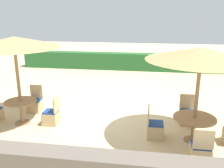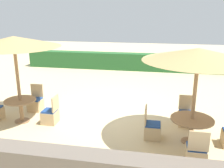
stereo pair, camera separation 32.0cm
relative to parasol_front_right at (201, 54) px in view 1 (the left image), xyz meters
The scene contains 12 objects.
ground_plane 3.89m from the parasol_front_right, 148.96° to the left, with size 40.00×40.00×0.00m, color #D1BA8C.
hedge_row 9.01m from the parasol_front_right, 107.21° to the left, with size 13.00×0.70×1.01m, color #28602D.
stone_border 3.87m from the parasol_front_right, 144.58° to the right, with size 10.00×0.56×0.48m, color #6B6056.
parasol_front_right is the anchor object (origin of this frame).
round_table_front_right 1.86m from the parasol_front_right, 153.43° to the left, with size 1.15×1.15×0.70m.
patio_chair_front_right_south 2.40m from the parasol_front_right, 89.69° to the right, with size 0.46×0.46×0.93m.
patio_chair_front_right_west 2.41m from the parasol_front_right, behind, with size 0.46×0.46×0.93m.
patio_chair_front_right_north 2.43m from the parasol_front_right, 91.65° to the left, with size 0.46×0.46×0.93m.
parasol_front_left 5.28m from the parasol_front_right, behind, with size 2.81×2.81×2.76m.
round_table_front_left 5.59m from the parasol_front_right, behind, with size 0.99×0.99×0.75m.
patio_chair_front_left_north 5.86m from the parasol_front_right, 165.68° to the left, with size 0.46×0.46×0.93m.
patio_chair_front_left_east 4.82m from the parasol_front_right, behind, with size 0.46×0.46×0.93m.
Camera 1 is at (1.31, -8.08, 3.49)m, focal length 40.00 mm.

